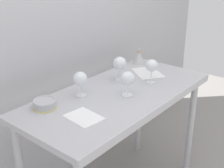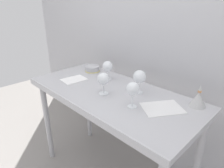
{
  "view_description": "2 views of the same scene",
  "coord_description": "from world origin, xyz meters",
  "px_view_note": "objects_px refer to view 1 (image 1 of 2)",
  "views": [
    {
      "loc": [
        -1.49,
        -1.18,
        1.76
      ],
      "look_at": [
        -0.02,
        0.04,
        0.95
      ],
      "focal_mm": 50.03,
      "sensor_mm": 36.0,
      "label": 1
    },
    {
      "loc": [
        0.98,
        -0.96,
        1.53
      ],
      "look_at": [
        -0.03,
        0.04,
        0.93
      ],
      "focal_mm": 31.45,
      "sensor_mm": 36.0,
      "label": 2
    }
  ],
  "objects_px": {
    "decanter_funnel": "(139,57)",
    "tasting_sheet_lower": "(148,73)",
    "tasting_sheet_upper": "(84,117)",
    "tasting_bowl": "(45,104)",
    "wine_glass_far_left": "(80,79)",
    "wine_glass_near_right": "(152,66)",
    "wine_glass_near_center": "(127,79)",
    "wine_glass_far_right": "(120,64)"
  },
  "relations": [
    {
      "from": "wine_glass_near_center",
      "to": "decanter_funnel",
      "type": "relative_size",
      "value": 1.09
    },
    {
      "from": "wine_glass_far_left",
      "to": "tasting_bowl",
      "type": "bearing_deg",
      "value": 170.98
    },
    {
      "from": "wine_glass_far_left",
      "to": "tasting_sheet_upper",
      "type": "relative_size",
      "value": 0.81
    },
    {
      "from": "wine_glass_near_center",
      "to": "tasting_bowl",
      "type": "xyz_separation_m",
      "value": [
        -0.45,
        0.27,
        -0.09
      ]
    },
    {
      "from": "wine_glass_far_right",
      "to": "wine_glass_far_left",
      "type": "bearing_deg",
      "value": 175.42
    },
    {
      "from": "wine_glass_far_left",
      "to": "tasting_sheet_upper",
      "type": "bearing_deg",
      "value": -132.18
    },
    {
      "from": "decanter_funnel",
      "to": "tasting_sheet_lower",
      "type": "bearing_deg",
      "value": -128.09
    },
    {
      "from": "wine_glass_near_right",
      "to": "tasting_bowl",
      "type": "distance_m",
      "value": 0.79
    },
    {
      "from": "tasting_sheet_upper",
      "to": "decanter_funnel",
      "type": "distance_m",
      "value": 1.02
    },
    {
      "from": "tasting_sheet_upper",
      "to": "decanter_funnel",
      "type": "xyz_separation_m",
      "value": [
        0.97,
        0.3,
        0.05
      ]
    },
    {
      "from": "wine_glass_near_right",
      "to": "tasting_sheet_lower",
      "type": "bearing_deg",
      "value": 40.32
    },
    {
      "from": "decanter_funnel",
      "to": "wine_glass_far_right",
      "type": "bearing_deg",
      "value": -164.64
    },
    {
      "from": "wine_glass_near_center",
      "to": "wine_glass_near_right",
      "type": "bearing_deg",
      "value": -0.56
    },
    {
      "from": "tasting_sheet_lower",
      "to": "tasting_bowl",
      "type": "xyz_separation_m",
      "value": [
        -0.89,
        0.15,
        0.03
      ]
    },
    {
      "from": "tasting_bowl",
      "to": "tasting_sheet_lower",
      "type": "bearing_deg",
      "value": -9.52
    },
    {
      "from": "tasting_bowl",
      "to": "decanter_funnel",
      "type": "bearing_deg",
      "value": 2.13
    },
    {
      "from": "wine_glass_far_right",
      "to": "wine_glass_far_left",
      "type": "distance_m",
      "value": 0.37
    },
    {
      "from": "wine_glass_near_center",
      "to": "tasting_sheet_lower",
      "type": "distance_m",
      "value": 0.46
    },
    {
      "from": "tasting_sheet_upper",
      "to": "decanter_funnel",
      "type": "relative_size",
      "value": 1.35
    },
    {
      "from": "wine_glass_far_right",
      "to": "wine_glass_far_left",
      "type": "xyz_separation_m",
      "value": [
        -0.37,
        0.03,
        -0.01
      ]
    },
    {
      "from": "tasting_sheet_upper",
      "to": "tasting_sheet_lower",
      "type": "distance_m",
      "value": 0.83
    },
    {
      "from": "wine_glass_near_right",
      "to": "tasting_sheet_upper",
      "type": "xyz_separation_m",
      "value": [
        -0.67,
        0.01,
        -0.12
      ]
    },
    {
      "from": "wine_glass_far_right",
      "to": "wine_glass_near_center",
      "type": "xyz_separation_m",
      "value": [
        -0.18,
        -0.2,
        -0.01
      ]
    },
    {
      "from": "wine_glass_near_center",
      "to": "tasting_bowl",
      "type": "distance_m",
      "value": 0.54
    },
    {
      "from": "wine_glass_far_right",
      "to": "tasting_sheet_lower",
      "type": "height_order",
      "value": "wine_glass_far_right"
    },
    {
      "from": "wine_glass_near_center",
      "to": "tasting_bowl",
      "type": "height_order",
      "value": "wine_glass_near_center"
    },
    {
      "from": "tasting_bowl",
      "to": "decanter_funnel",
      "type": "xyz_separation_m",
      "value": [
        1.03,
        0.04,
        0.02
      ]
    },
    {
      "from": "wine_glass_far_right",
      "to": "wine_glass_near_center",
      "type": "bearing_deg",
      "value": -131.71
    },
    {
      "from": "wine_glass_near_right",
      "to": "wine_glass_far_right",
      "type": "height_order",
      "value": "wine_glass_far_right"
    },
    {
      "from": "wine_glass_near_right",
      "to": "wine_glass_near_center",
      "type": "relative_size",
      "value": 1.06
    },
    {
      "from": "tasting_sheet_upper",
      "to": "tasting_sheet_lower",
      "type": "xyz_separation_m",
      "value": [
        0.82,
        0.11,
        0.0
      ]
    },
    {
      "from": "wine_glass_near_right",
      "to": "wine_glass_far_left",
      "type": "height_order",
      "value": "wine_glass_near_right"
    },
    {
      "from": "wine_glass_near_right",
      "to": "tasting_sheet_upper",
      "type": "bearing_deg",
      "value": 178.99
    },
    {
      "from": "wine_glass_near_right",
      "to": "wine_glass_near_center",
      "type": "height_order",
      "value": "wine_glass_near_right"
    },
    {
      "from": "tasting_sheet_lower",
      "to": "tasting_bowl",
      "type": "bearing_deg",
      "value": -155.63
    },
    {
      "from": "tasting_bowl",
      "to": "decanter_funnel",
      "type": "relative_size",
      "value": 0.95
    },
    {
      "from": "tasting_sheet_upper",
      "to": "tasting_sheet_lower",
      "type": "height_order",
      "value": "same"
    },
    {
      "from": "wine_glass_far_right",
      "to": "wine_glass_near_center",
      "type": "height_order",
      "value": "wine_glass_far_right"
    },
    {
      "from": "wine_glass_near_right",
      "to": "wine_glass_far_right",
      "type": "relative_size",
      "value": 0.98
    },
    {
      "from": "wine_glass_near_right",
      "to": "decanter_funnel",
      "type": "relative_size",
      "value": 1.16
    },
    {
      "from": "wine_glass_far_left",
      "to": "decanter_funnel",
      "type": "bearing_deg",
      "value": 5.94
    },
    {
      "from": "wine_glass_far_right",
      "to": "wine_glass_near_right",
      "type": "bearing_deg",
      "value": -62.6
    }
  ]
}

